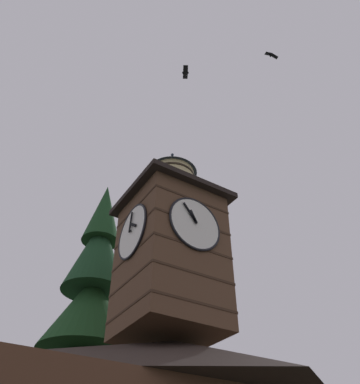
% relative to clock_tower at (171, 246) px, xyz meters
% --- Properties ---
extents(clock_tower, '(4.33, 4.33, 9.37)m').
position_rel_clock_tower_xyz_m(clock_tower, '(0.00, 0.00, 0.00)').
color(clock_tower, brown).
rests_on(clock_tower, building_main).
extents(pine_tree_behind, '(7.20, 7.20, 18.08)m').
position_rel_clock_tower_xyz_m(pine_tree_behind, '(0.86, -6.59, -3.55)').
color(pine_tree_behind, '#473323').
rests_on(pine_tree_behind, ground_plane).
extents(flying_bird_high, '(0.73, 0.27, 0.14)m').
position_rel_clock_tower_xyz_m(flying_bird_high, '(-2.24, 5.63, 8.76)').
color(flying_bird_high, black).
extents(flying_bird_low, '(0.51, 0.67, 0.16)m').
position_rel_clock_tower_xyz_m(flying_bird_low, '(2.04, 4.41, 5.52)').
color(flying_bird_low, black).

